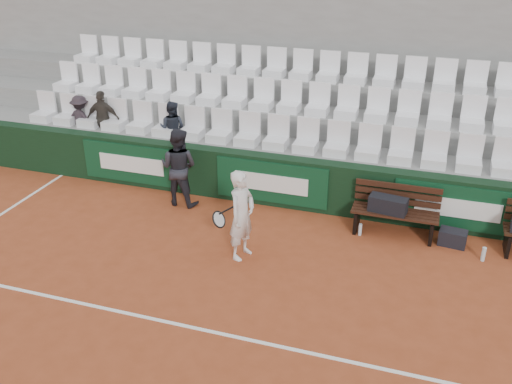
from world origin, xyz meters
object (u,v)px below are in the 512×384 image
bench_left (394,223)px  sports_bag_ground (453,238)px  sports_bag_left (388,205)px  ball_kid (179,167)px  spectator_b (101,99)px  tennis_player (242,215)px  water_bottle_near (360,230)px  spectator_c (171,108)px  water_bottle_far (483,254)px  spectator_a (79,100)px

bench_left → sports_bag_ground: bearing=-3.6°
sports_bag_left → ball_kid: 3.99m
bench_left → sports_bag_left: sports_bag_left is taller
sports_bag_left → spectator_b: (-6.24, 1.06, 1.03)m
tennis_player → spectator_b: 4.85m
water_bottle_near → ball_kid: 3.63m
spectator_b → bench_left: bearing=160.7°
spectator_c → water_bottle_far: bearing=164.4°
water_bottle_far → spectator_a: (-8.43, 1.45, 1.42)m
tennis_player → spectator_c: bearing=133.6°
bench_left → sports_bag_ground: size_ratio=3.29×
sports_bag_left → spectator_c: bearing=167.0°
ball_kid → spectator_b: spectator_b is taller
bench_left → spectator_b: 6.60m
sports_bag_ground → ball_kid: (-5.12, 0.02, 0.64)m
water_bottle_near → spectator_c: (-4.18, 1.24, 1.47)m
bench_left → ball_kid: size_ratio=0.97×
spectator_b → spectator_c: spectator_b is taller
sports_bag_left → spectator_b: 6.41m
sports_bag_ground → spectator_c: bearing=169.3°
bench_left → sports_bag_left: bearing=-162.0°
water_bottle_far → spectator_c: size_ratio=0.21×
sports_bag_left → sports_bag_ground: sports_bag_left is taller
ball_kid → bench_left: bearing=-177.2°
ball_kid → spectator_c: size_ratio=1.32×
bench_left → sports_bag_ground: 1.02m
ball_kid → sports_bag_left: bearing=-177.8°
ball_kid → sports_bag_ground: bearing=-178.0°
water_bottle_near → water_bottle_far: 2.06m
water_bottle_near → spectator_b: size_ratio=0.18×
bench_left → water_bottle_near: 0.61m
sports_bag_left → ball_kid: (-3.98, -0.00, 0.18)m
water_bottle_near → spectator_a: (-6.38, 1.24, 1.43)m
spectator_a → spectator_b: spectator_b is taller
ball_kid → spectator_b: bearing=-23.1°
sports_bag_ground → water_bottle_far: (0.49, -0.37, -0.02)m
sports_bag_ground → ball_kid: 5.16m
sports_bag_ground → sports_bag_left: bearing=179.0°
tennis_player → ball_kid: ball_kid is taller
water_bottle_far → spectator_b: spectator_b is taller
sports_bag_ground → water_bottle_far: sports_bag_ground is taller
sports_bag_ground → ball_kid: bearing=179.8°
sports_bag_left → sports_bag_ground: size_ratio=1.43×
sports_bag_left → water_bottle_near: size_ratio=2.94×
water_bottle_near → ball_kid: size_ratio=0.14×
water_bottle_near → spectator_b: 6.13m
tennis_player → spectator_a: 5.32m
tennis_player → spectator_a: bearing=151.3°
bench_left → ball_kid: (-4.12, -0.05, 0.55)m
water_bottle_far → tennis_player: (-3.82, -1.08, 0.64)m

